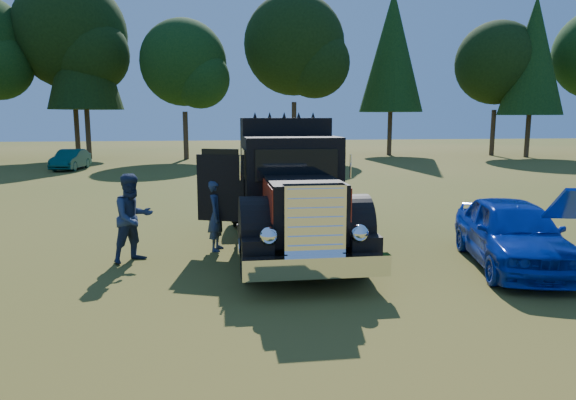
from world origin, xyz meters
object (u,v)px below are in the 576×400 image
Objects in this scene: hotrod_coupe at (513,233)px; spectator_near at (217,215)px; diamond_t_truck at (289,194)px; distant_teal_car at (71,160)px; spectator_far at (133,218)px.

spectator_near is (-5.95, 2.14, 0.11)m from hotrod_coupe.
diamond_t_truck is 22.25m from distant_teal_car.
hotrod_coupe is 6.32m from spectator_near.
distant_teal_car is (-8.42, 19.69, -0.23)m from spectator_near.
diamond_t_truck is at bearing -30.61° from spectator_far.
spectator_far is at bearing -170.74° from diamond_t_truck.
diamond_t_truck is at bearing -57.91° from distant_teal_car.
hotrod_coupe is at bearing -50.56° from spectator_far.
spectator_near is at bearing 160.24° from hotrod_coupe.
hotrod_coupe is at bearing -24.94° from diamond_t_truck.
spectator_far reaches higher than spectator_near.
diamond_t_truck is 1.61× the size of hotrod_coupe.
distant_teal_car is at bearing 68.30° from spectator_far.
distant_teal_car is at bearing 116.91° from diamond_t_truck.
distant_teal_car is (-6.69, 20.38, -0.35)m from spectator_far.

